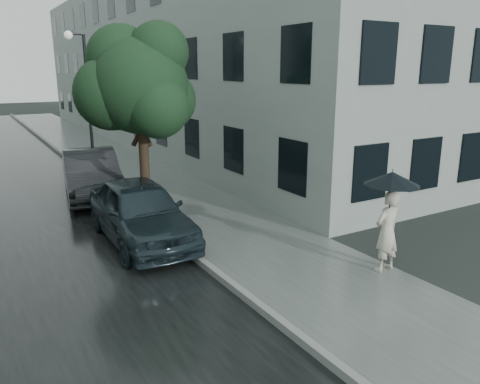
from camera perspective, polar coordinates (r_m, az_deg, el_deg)
ground at (r=10.07m, az=7.81°, el=-10.22°), size 120.00×120.00×0.00m
sidewalk at (r=20.44m, az=-12.99°, el=2.47°), size 3.50×60.00×0.01m
kerb_near at (r=19.96m, az=-17.97°, el=2.04°), size 0.15×60.00×0.15m
building_near at (r=28.86m, az=-8.15°, el=15.18°), size 7.02×36.00×9.00m
pedestrian at (r=10.43m, az=17.47°, el=-4.60°), size 0.68×0.47×1.77m
umbrella at (r=10.07m, az=18.05°, el=1.58°), size 1.41×1.41×1.31m
street_tree at (r=13.38m, az=-12.21°, el=12.67°), size 3.42×3.11×5.49m
lamp_post at (r=19.62m, az=-18.43°, el=11.02°), size 0.85×0.32×5.61m
car_near at (r=11.97m, az=-12.07°, el=-2.29°), size 1.93×4.60×1.55m
car_far at (r=16.61m, az=-17.69°, el=2.13°), size 2.36×4.97×1.57m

